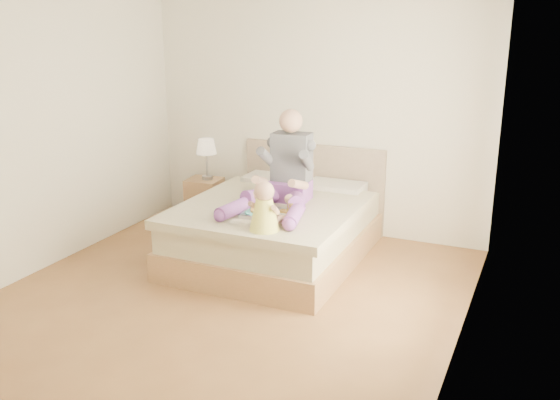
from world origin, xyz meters
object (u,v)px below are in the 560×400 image
at_px(tray, 270,212).
at_px(baby, 265,210).
at_px(adult, 284,176).
at_px(bed, 279,227).
at_px(nightstand, 205,198).

height_order(tray, baby, baby).
distance_m(adult, tray, 0.47).
height_order(adult, tray, adult).
xyz_separation_m(bed, nightstand, (-1.36, 0.80, -0.07)).
xyz_separation_m(bed, tray, (0.13, -0.50, 0.32)).
bearing_deg(adult, bed, 135.26).
bearing_deg(adult, tray, -88.70).
height_order(bed, tray, bed).
relative_size(bed, tray, 4.45).
distance_m(bed, baby, 1.04).
distance_m(bed, adult, 0.59).
relative_size(nightstand, adult, 0.43).
bearing_deg(nightstand, tray, -46.20).
relative_size(nightstand, baby, 1.11).
bearing_deg(nightstand, baby, -51.22).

